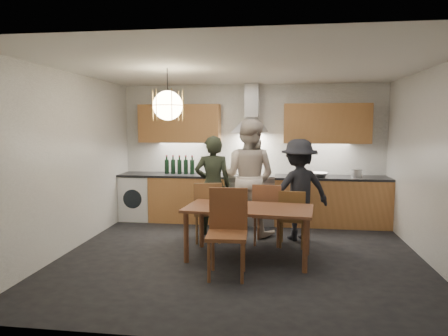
# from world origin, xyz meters

# --- Properties ---
(ground) EXTENTS (5.00, 5.00, 0.00)m
(ground) POSITION_xyz_m (0.00, 0.00, 0.00)
(ground) COLOR black
(ground) RESTS_ON ground
(room_shell) EXTENTS (5.02, 4.52, 2.61)m
(room_shell) POSITION_xyz_m (0.00, 0.00, 1.71)
(room_shell) COLOR white
(room_shell) RESTS_ON ground
(counter_run) EXTENTS (5.00, 0.62, 0.90)m
(counter_run) POSITION_xyz_m (0.02, 1.95, 0.45)
(counter_run) COLOR tan
(counter_run) RESTS_ON ground
(range_stove) EXTENTS (0.90, 0.60, 0.92)m
(range_stove) POSITION_xyz_m (0.00, 1.94, 0.44)
(range_stove) COLOR silver
(range_stove) RESTS_ON ground
(wall_fixtures) EXTENTS (4.30, 0.54, 1.10)m
(wall_fixtures) POSITION_xyz_m (0.00, 2.07, 1.87)
(wall_fixtures) COLOR tan
(wall_fixtures) RESTS_ON ground
(pendant_lamp) EXTENTS (0.43, 0.43, 0.70)m
(pendant_lamp) POSITION_xyz_m (-1.00, -0.10, 2.10)
(pendant_lamp) COLOR black
(pendant_lamp) RESTS_ON ground
(dining_table) EXTENTS (1.79, 1.04, 0.72)m
(dining_table) POSITION_xyz_m (0.11, -0.09, 0.64)
(dining_table) COLOR brown
(dining_table) RESTS_ON ground
(chair_back_left) EXTENTS (0.51, 0.51, 0.96)m
(chair_back_left) POSITION_xyz_m (-0.57, 0.58, 0.55)
(chair_back_left) COLOR brown
(chair_back_left) RESTS_ON ground
(chair_back_mid) EXTENTS (0.47, 0.47, 0.95)m
(chair_back_mid) POSITION_xyz_m (0.35, 0.56, 0.54)
(chair_back_mid) COLOR brown
(chair_back_mid) RESTS_ON ground
(chair_back_right) EXTENTS (0.42, 0.42, 0.87)m
(chair_back_right) POSITION_xyz_m (0.72, 0.50, 0.50)
(chair_back_right) COLOR brown
(chair_back_right) RESTS_ON ground
(chair_front) EXTENTS (0.50, 0.50, 1.06)m
(chair_front) POSITION_xyz_m (-0.10, -0.69, 0.61)
(chair_front) COLOR brown
(chair_front) RESTS_ON ground
(person_left) EXTENTS (0.66, 0.49, 1.66)m
(person_left) POSITION_xyz_m (-0.57, 1.08, 0.83)
(person_left) COLOR black
(person_left) RESTS_ON ground
(person_mid) EXTENTS (1.13, 1.01, 1.93)m
(person_mid) POSITION_xyz_m (0.02, 1.20, 0.96)
(person_mid) COLOR beige
(person_mid) RESTS_ON ground
(person_right) EXTENTS (1.19, 0.94, 1.62)m
(person_right) POSITION_xyz_m (0.83, 0.97, 0.81)
(person_right) COLOR black
(person_right) RESTS_ON ground
(mixing_bowl) EXTENTS (0.42, 0.42, 0.08)m
(mixing_bowl) POSITION_xyz_m (1.24, 1.87, 0.94)
(mixing_bowl) COLOR silver
(mixing_bowl) RESTS_ON counter_run
(stock_pot) EXTENTS (0.20, 0.20, 0.13)m
(stock_pot) POSITION_xyz_m (1.90, 1.90, 0.97)
(stock_pot) COLOR #B7B7BA
(stock_pot) RESTS_ON counter_run
(wine_bottles) EXTENTS (0.58, 0.08, 0.35)m
(wine_bottles) POSITION_xyz_m (-1.37, 1.99, 1.08)
(wine_bottles) COLOR black
(wine_bottles) RESTS_ON counter_run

